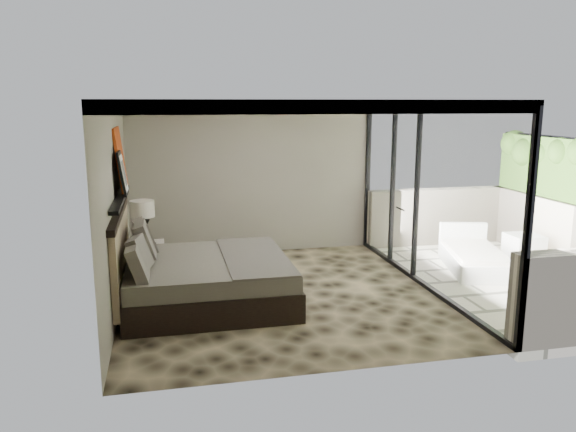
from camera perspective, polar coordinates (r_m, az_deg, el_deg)
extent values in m
plane|color=black|center=(8.33, -0.87, -7.97)|extent=(5.00, 5.00, 0.00)
cube|color=silver|center=(7.86, -0.93, 11.59)|extent=(4.50, 5.00, 0.02)
cube|color=gray|center=(10.40, -3.65, 3.85)|extent=(4.50, 0.02, 2.80)
cube|color=gray|center=(7.85, -17.13, 0.88)|extent=(0.02, 5.00, 2.80)
cube|color=white|center=(8.70, 13.78, 2.06)|extent=(0.08, 5.00, 2.80)
cube|color=beige|center=(9.78, 21.34, -6.19)|extent=(3.00, 5.00, 0.12)
cube|color=black|center=(7.93, -16.69, 1.74)|extent=(0.12, 2.20, 0.05)
cube|color=black|center=(8.04, -8.03, -7.34)|extent=(2.27, 2.16, 0.39)
cube|color=#5F5A4F|center=(7.95, -8.10, -5.20)|extent=(2.21, 2.10, 0.24)
cube|color=#4F4C44|center=(7.99, -3.47, -4.10)|extent=(0.86, 2.14, 0.03)
cube|color=#857655|center=(7.89, -16.62, -3.83)|extent=(0.08, 2.26, 1.08)
cube|color=black|center=(9.49, -14.10, -4.13)|extent=(0.59, 0.59, 0.56)
cone|color=black|center=(9.40, -14.45, -2.15)|extent=(0.22, 0.22, 0.20)
cone|color=black|center=(9.35, -14.51, -0.95)|extent=(0.22, 0.22, 0.20)
cylinder|color=silver|center=(9.30, -14.60, 0.72)|extent=(0.39, 0.39, 0.27)
cube|color=#BD4F10|center=(8.48, -16.69, 5.59)|extent=(0.13, 0.90, 0.90)
cube|color=black|center=(8.01, -16.47, 4.20)|extent=(0.11, 0.50, 0.60)
cube|color=white|center=(10.56, 22.81, -3.17)|extent=(0.55, 0.55, 0.54)
cube|color=silver|center=(9.97, 18.35, -4.43)|extent=(1.22, 1.80, 0.29)
cube|color=silver|center=(9.92, 18.41, -3.40)|extent=(1.15, 1.69, 0.08)
cube|color=silver|center=(10.61, 17.35, -1.61)|extent=(0.83, 0.33, 0.36)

